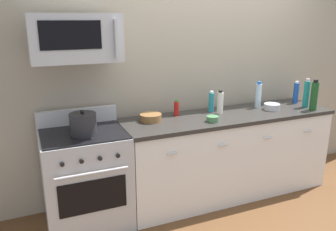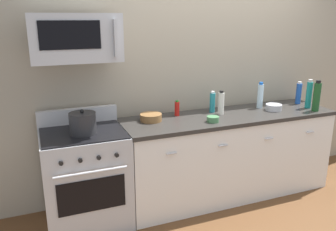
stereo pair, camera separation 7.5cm
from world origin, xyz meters
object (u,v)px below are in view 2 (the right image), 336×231
at_px(bottle_water_clear, 260,96).
at_px(bowl_wooden_salad, 151,117).
at_px(bottle_wine_green, 317,97).
at_px(stockpot, 83,123).
at_px(bottle_vinegar_white, 221,103).
at_px(bottle_sparkling_teal, 309,94).
at_px(bottle_dish_soap, 212,102).
at_px(range_oven, 86,177).
at_px(bottle_soda_blue, 299,93).
at_px(bowl_steel_prep, 274,107).
at_px(microwave, 75,38).
at_px(bottle_hot_sauce_red, 177,108).
at_px(bowl_green_glaze, 213,119).

bearing_deg(bottle_water_clear, bowl_wooden_salad, -178.98).
xyz_separation_m(bottle_wine_green, stockpot, (-2.49, 0.16, -0.06)).
relative_size(bottle_vinegar_white, bottle_sparkling_teal, 0.78).
bearing_deg(bottle_dish_soap, bottle_water_clear, -4.04).
xyz_separation_m(range_oven, bottle_water_clear, (2.00, 0.12, 0.59)).
bearing_deg(bottle_wine_green, bottle_dish_soap, 160.65).
distance_m(bottle_soda_blue, bowl_steel_prep, 0.50).
bearing_deg(bottle_water_clear, bottle_vinegar_white, -172.88).
distance_m(range_oven, microwave, 1.28).
bearing_deg(bottle_hot_sauce_red, stockpot, -167.29).
relative_size(microwave, stockpot, 3.17).
bearing_deg(microwave, bottle_wine_green, -6.01).
relative_size(range_oven, bowl_green_glaze, 8.83).
bearing_deg(bowl_steel_prep, bowl_wooden_salad, 174.86).
bearing_deg(bottle_hot_sauce_red, bottle_soda_blue, -2.11).
bearing_deg(bottle_soda_blue, bottle_wine_green, -99.46).
height_order(bottle_water_clear, stockpot, bottle_water_clear).
distance_m(range_oven, bowl_wooden_salad, 0.85).
distance_m(bottle_wine_green, stockpot, 2.50).
distance_m(range_oven, bowl_steel_prep, 2.14).
height_order(bowl_green_glaze, bowl_steel_prep, bowl_steel_prep).
xyz_separation_m(bottle_sparkling_teal, bowl_steel_prep, (-0.43, 0.05, -0.12)).
relative_size(microwave, bottle_soda_blue, 2.81).
bearing_deg(bottle_vinegar_white, bottle_soda_blue, 3.35).
height_order(bottle_soda_blue, bowl_steel_prep, bottle_soda_blue).
distance_m(bottle_dish_soap, bottle_hot_sauce_red, 0.41).
height_order(bottle_vinegar_white, bottle_hot_sauce_red, bottle_vinegar_white).
height_order(bottle_dish_soap, stockpot, bottle_dish_soap).
xyz_separation_m(bowl_wooden_salad, bowl_steel_prep, (1.40, -0.13, -0.00)).
bearing_deg(bowl_wooden_salad, range_oven, -171.98).
bearing_deg(bottle_wine_green, microwave, 173.99).
height_order(bottle_dish_soap, bottle_wine_green, bottle_wine_green).
bearing_deg(bottle_wine_green, bottle_soda_blue, 80.54).
bearing_deg(bowl_steel_prep, range_oven, 179.20).
bearing_deg(bottle_soda_blue, bottle_vinegar_white, -176.65).
bearing_deg(bowl_steel_prep, microwave, 177.97).
height_order(microwave, bowl_green_glaze, microwave).
bearing_deg(stockpot, bowl_steel_prep, 0.67).
xyz_separation_m(bottle_soda_blue, bowl_steel_prep, (-0.47, -0.14, -0.09)).
height_order(bottle_hot_sauce_red, bowl_wooden_salad, bottle_hot_sauce_red).
height_order(bottle_vinegar_white, stockpot, bottle_vinegar_white).
height_order(range_oven, bottle_soda_blue, bottle_soda_blue).
relative_size(bowl_wooden_salad, stockpot, 0.93).
height_order(bottle_sparkling_teal, bottle_dish_soap, bottle_sparkling_teal).
relative_size(bottle_soda_blue, bowl_steel_prep, 1.51).
xyz_separation_m(range_oven, stockpot, (0.00, -0.05, 0.55)).
xyz_separation_m(bottle_vinegar_white, bottle_sparkling_teal, (1.06, -0.14, 0.03)).
xyz_separation_m(bottle_dish_soap, bottle_water_clear, (0.59, -0.04, 0.03)).
bearing_deg(bottle_vinegar_white, range_oven, -177.96).
height_order(bottle_wine_green, bottle_soda_blue, bottle_wine_green).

